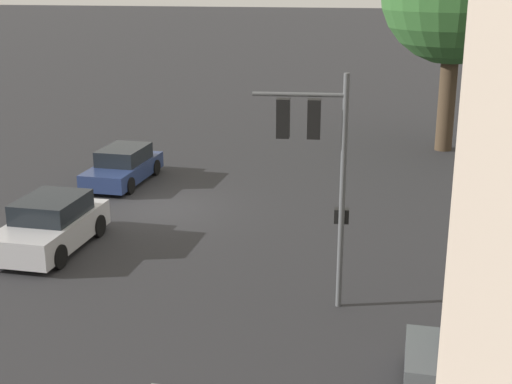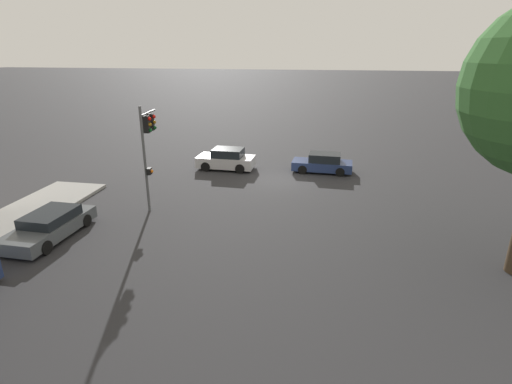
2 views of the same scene
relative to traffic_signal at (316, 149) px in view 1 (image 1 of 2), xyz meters
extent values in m
plane|color=#28282B|center=(-6.45, -6.04, -3.93)|extent=(300.00, 300.00, 0.00)
cylinder|color=#423323|center=(-17.10, 4.06, -1.57)|extent=(0.77, 0.77, 4.71)
cylinder|color=#515456|center=(-0.01, 0.65, -1.08)|extent=(0.14, 0.14, 5.69)
cylinder|color=#515456|center=(0.08, -0.40, 1.26)|extent=(0.27, 2.11, 0.10)
cube|color=black|center=(0.05, -0.05, 0.71)|extent=(0.32, 0.32, 0.90)
sphere|color=red|center=(-0.14, -0.07, 1.01)|extent=(0.20, 0.20, 0.20)
sphere|color=#99660F|center=(-0.14, -0.07, 0.71)|extent=(0.20, 0.20, 0.20)
sphere|color=#0F511E|center=(-0.14, -0.07, 0.41)|extent=(0.20, 0.20, 0.20)
cube|color=black|center=(0.10, -0.75, 0.71)|extent=(0.32, 0.32, 0.90)
sphere|color=red|center=(-0.09, -0.77, 1.01)|extent=(0.20, 0.20, 0.20)
sphere|color=#99660F|center=(-0.09, -0.77, 0.71)|extent=(0.20, 0.20, 0.20)
sphere|color=#0F511E|center=(-0.09, -0.77, 0.41)|extent=(0.20, 0.20, 0.20)
cube|color=black|center=(-0.19, 0.64, -1.65)|extent=(0.25, 0.37, 0.35)
sphere|color=orange|center=(-0.33, 0.62, -1.65)|extent=(0.18, 0.18, 0.18)
cube|color=#B7B7BC|center=(-2.18, -7.97, -3.35)|extent=(4.19, 2.02, 0.77)
cube|color=black|center=(-2.34, -7.97, -2.68)|extent=(2.20, 1.73, 0.59)
cylinder|color=black|center=(-0.87, -7.12, -3.59)|extent=(0.69, 0.24, 0.68)
cylinder|color=black|center=(-0.92, -8.90, -3.59)|extent=(0.69, 0.24, 0.68)
cylinder|color=black|center=(-3.43, -7.04, -3.59)|extent=(0.69, 0.24, 0.68)
cylinder|color=black|center=(-3.48, -8.83, -3.59)|extent=(0.69, 0.24, 0.68)
cube|color=navy|center=(-9.17, -8.45, -3.44)|extent=(4.30, 1.91, 0.62)
cube|color=black|center=(-9.34, -8.44, -2.84)|extent=(2.26, 1.62, 0.58)
cylinder|color=black|center=(-7.83, -7.69, -3.61)|extent=(0.64, 0.25, 0.63)
cylinder|color=black|center=(-7.90, -9.31, -3.61)|extent=(0.64, 0.25, 0.63)
cylinder|color=black|center=(-10.45, -7.58, -3.61)|extent=(0.64, 0.25, 0.63)
cylinder|color=black|center=(-10.52, -9.20, -3.61)|extent=(0.64, 0.25, 0.63)
cylinder|color=black|center=(2.23, 3.13, -3.62)|extent=(0.24, 0.63, 0.62)
camera|label=1|loc=(15.95, 1.70, 3.88)|focal=50.00mm
camera|label=2|loc=(-9.35, 19.62, 4.48)|focal=28.00mm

